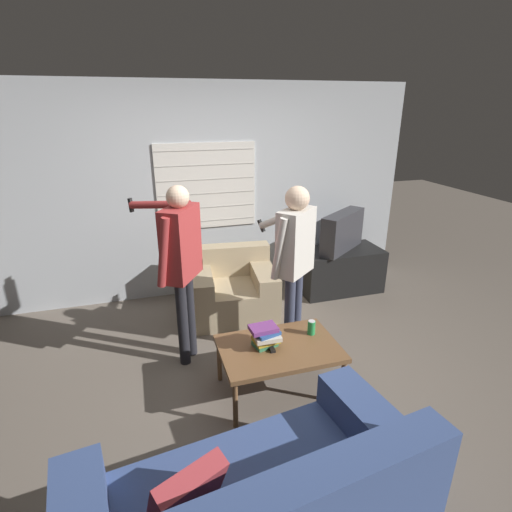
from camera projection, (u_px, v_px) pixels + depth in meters
The scene contains 11 objects.
ground_plane at pixel (255, 385), 3.48m from camera, with size 16.00×16.00×0.00m, color #665B51.
wall_back at pixel (207, 193), 4.84m from camera, with size 5.20×0.08×2.55m.
armchair_beige at pixel (232, 289), 4.59m from camera, with size 1.03×0.90×0.74m.
coffee_table at pixel (279, 350), 3.27m from camera, with size 0.97×0.66×0.44m.
tv_stand at pixel (339, 270), 5.18m from camera, with size 1.05×0.56×0.55m.
tv at pixel (342, 231), 4.99m from camera, with size 0.77×0.64×0.48m.
person_left_standing at pixel (180, 255), 3.48m from camera, with size 0.61×0.80×1.67m.
person_right_standing at pixel (294, 251), 3.66m from camera, with size 0.49×0.79×1.63m.
book_stack at pixel (266, 336), 3.22m from camera, with size 0.25×0.20×0.18m.
soda_can at pixel (311, 327), 3.41m from camera, with size 0.07×0.07×0.13m.
spare_remote at pixel (271, 347), 3.22m from camera, with size 0.04×0.13×0.02m.
Camera 1 is at (-0.82, -2.73, 2.30)m, focal length 28.00 mm.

